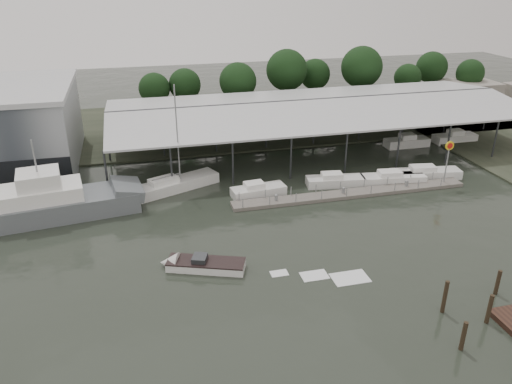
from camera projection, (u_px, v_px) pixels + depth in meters
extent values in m
plane|color=#262C24|center=(244.00, 257.00, 45.19)|extent=(200.00, 200.00, 0.00)
cube|color=#3C4130|center=(187.00, 126.00, 82.28)|extent=(140.00, 30.00, 0.30)
cube|color=#2D2F32|center=(315.00, 100.00, 70.99)|extent=(58.00, 0.40, 0.30)
cylinder|color=#2D2F32|center=(106.00, 174.00, 55.96)|extent=(0.24, 0.24, 5.50)
cylinder|color=#2D2F32|center=(109.00, 119.00, 76.29)|extent=(0.24, 0.24, 5.50)
cylinder|color=#2D2F32|center=(444.00, 97.00, 89.31)|extent=(0.24, 0.24, 5.50)
cube|color=slate|center=(351.00, 194.00, 57.32)|extent=(28.00, 2.00, 0.40)
cylinder|color=gray|center=(243.00, 204.00, 53.36)|extent=(0.10, 0.10, 1.20)
cylinder|color=gray|center=(447.00, 175.00, 60.79)|extent=(0.10, 0.10, 1.20)
cube|color=gray|center=(343.00, 191.00, 56.89)|extent=(0.30, 0.30, 0.70)
cylinder|color=gray|center=(446.00, 166.00, 59.07)|extent=(0.16, 0.16, 5.00)
cylinder|color=yellow|center=(450.00, 146.00, 58.05)|extent=(1.10, 0.12, 1.10)
cylinder|color=red|center=(450.00, 146.00, 57.98)|extent=(0.70, 0.05, 0.70)
cube|color=gray|center=(468.00, 92.00, 96.50)|extent=(10.00, 8.00, 4.00)
cube|color=#595E62|center=(55.00, 208.00, 52.22)|extent=(17.60, 7.47, 2.40)
cube|color=#595E62|center=(127.00, 189.00, 54.38)|extent=(3.90, 5.39, 1.81)
cube|color=white|center=(42.00, 194.00, 51.14)|extent=(8.53, 5.37, 1.80)
cube|color=white|center=(39.00, 179.00, 50.44)|extent=(4.56, 4.21, 1.61)
cylinder|color=gray|center=(34.00, 157.00, 49.45)|extent=(0.18, 0.18, 3.50)
cube|color=silver|center=(177.00, 185.00, 58.81)|extent=(10.49, 6.41, 1.40)
cube|color=white|center=(164.00, 181.00, 57.53)|extent=(3.73, 2.94, 0.80)
cylinder|color=gray|center=(177.00, 135.00, 56.58)|extent=(0.16, 0.16, 11.42)
cylinder|color=gray|center=(166.00, 177.00, 57.49)|extent=(3.27, 1.48, 0.12)
cube|color=silver|center=(206.00, 265.00, 43.21)|extent=(6.99, 4.26, 0.90)
cone|color=silver|center=(169.00, 263.00, 43.55)|extent=(2.21, 2.44, 2.00)
cube|color=black|center=(206.00, 261.00, 43.04)|extent=(7.01, 4.31, 0.12)
cube|color=#2D2F32|center=(200.00, 259.00, 43.00)|extent=(1.62, 1.73, 0.50)
cube|color=silver|center=(279.00, 273.00, 42.68)|extent=(2.30, 1.50, 0.04)
cube|color=silver|center=(314.00, 276.00, 42.37)|extent=(3.10, 2.00, 0.04)
cube|color=silver|center=(350.00, 278.00, 42.06)|extent=(3.90, 2.50, 0.04)
cube|color=silver|center=(258.00, 191.00, 57.18)|extent=(6.43, 2.84, 1.10)
cube|color=white|center=(254.00, 185.00, 56.74)|extent=(2.34, 1.83, 0.70)
cube|color=silver|center=(335.00, 182.00, 59.80)|extent=(7.17, 3.17, 1.10)
cube|color=white|center=(332.00, 176.00, 59.36)|extent=(2.63, 1.94, 0.70)
cube|color=silver|center=(393.00, 179.00, 60.44)|extent=(7.96, 3.24, 1.10)
cube|color=white|center=(390.00, 174.00, 60.00)|extent=(2.90, 1.96, 0.70)
cube|color=silver|center=(425.00, 174.00, 61.97)|extent=(8.87, 3.43, 1.10)
cube|color=white|center=(423.00, 168.00, 61.53)|extent=(3.23, 2.03, 0.70)
cylinder|color=#34271A|center=(489.00, 312.00, 36.41)|extent=(0.32, 0.32, 3.02)
cylinder|color=#34271A|center=(463.00, 340.00, 33.85)|extent=(0.32, 0.32, 2.89)
cylinder|color=#34271A|center=(444.00, 300.00, 37.49)|extent=(0.32, 0.32, 3.36)
cylinder|color=#34271A|center=(497.00, 285.00, 39.72)|extent=(0.32, 0.32, 2.78)
cylinder|color=black|center=(156.00, 108.00, 85.80)|extent=(0.50, 0.50, 3.77)
sphere|color=#183515|center=(154.00, 88.00, 84.40)|extent=(5.28, 5.28, 5.28)
cylinder|color=black|center=(186.00, 105.00, 87.50)|extent=(0.50, 0.50, 3.95)
sphere|color=#183515|center=(185.00, 85.00, 86.04)|extent=(5.53, 5.53, 5.53)
cylinder|color=black|center=(238.00, 105.00, 86.40)|extent=(0.50, 0.50, 4.52)
sphere|color=#183515|center=(238.00, 81.00, 84.73)|extent=(6.33, 6.33, 6.33)
cylinder|color=black|center=(286.00, 96.00, 90.67)|extent=(0.50, 0.50, 5.23)
sphere|color=#183515|center=(287.00, 70.00, 88.74)|extent=(7.32, 7.32, 7.32)
cylinder|color=black|center=(314.00, 94.00, 94.97)|extent=(0.50, 0.50, 4.08)
sphere|color=#183515|center=(315.00, 74.00, 93.47)|extent=(5.72, 5.72, 5.72)
cylinder|color=black|center=(359.00, 93.00, 92.48)|extent=(0.50, 0.50, 5.34)
sphere|color=#183515|center=(362.00, 67.00, 90.51)|extent=(7.48, 7.48, 7.48)
cylinder|color=black|center=(406.00, 94.00, 95.45)|extent=(0.50, 0.50, 3.61)
sphere|color=#183515|center=(408.00, 77.00, 94.12)|extent=(5.05, 5.05, 5.05)
cylinder|color=black|center=(429.00, 87.00, 99.55)|extent=(0.50, 0.50, 4.35)
sphere|color=#183515|center=(432.00, 67.00, 97.94)|extent=(6.09, 6.09, 6.09)
cylinder|color=black|center=(467.00, 91.00, 97.98)|extent=(0.50, 0.50, 3.79)
sphere|color=#183515|center=(470.00, 73.00, 96.58)|extent=(5.31, 5.31, 5.31)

